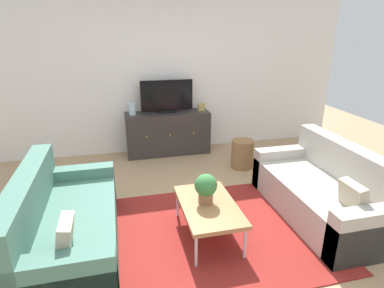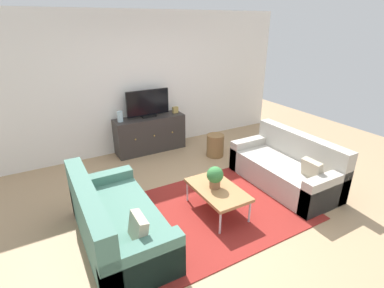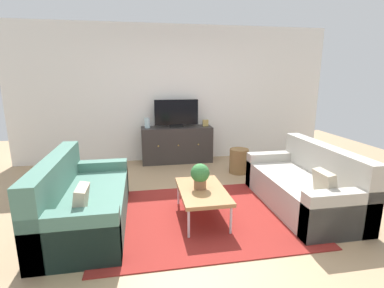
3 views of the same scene
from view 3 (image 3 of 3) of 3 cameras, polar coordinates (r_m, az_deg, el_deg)
ground_plane at (r=3.83m, az=1.42°, el=-13.21°), size 10.00×10.00×0.00m
wall_back at (r=5.95m, az=-3.49°, el=9.84°), size 6.40×0.12×2.70m
area_rug at (r=3.69m, az=1.90°, el=-14.14°), size 2.50×1.90×0.01m
couch_left_side at (r=3.63m, az=-21.48°, el=-10.94°), size 0.85×1.76×0.83m
couch_right_side at (r=4.14m, az=21.83°, el=-7.94°), size 0.85×1.76×0.83m
coffee_table at (r=3.52m, az=2.00°, el=-9.46°), size 0.55×0.93×0.38m
potted_plant at (r=3.48m, az=1.62°, el=-6.16°), size 0.23×0.23×0.31m
tv_console at (r=5.82m, az=-2.98°, el=-0.09°), size 1.41×0.47×0.72m
flat_screen_tv at (r=5.73m, az=-3.09°, el=6.09°), size 0.87×0.16×0.54m
glass_vase at (r=5.69m, az=-8.91°, el=4.18°), size 0.11×0.11×0.20m
mantel_clock at (r=5.84m, az=2.68°, el=4.21°), size 0.11×0.07×0.13m
wicker_basket at (r=5.25m, az=9.31°, el=-3.33°), size 0.34×0.34×0.44m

